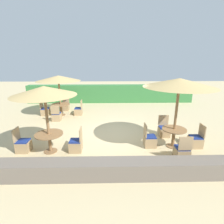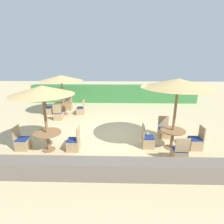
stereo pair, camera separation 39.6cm
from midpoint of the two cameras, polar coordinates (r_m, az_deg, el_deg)
ground_plane at (r=8.18m, az=1.28°, el=-7.29°), size 40.00×40.00×0.00m
hedge_row at (r=14.04m, az=1.43°, el=6.01°), size 13.00×0.70×1.39m
stone_border at (r=5.38m, az=1.13°, el=-18.15°), size 10.00×0.56×0.53m
parasol_back_left at (r=10.94m, az=-15.29°, el=10.62°), size 2.59×2.59×2.43m
round_table_back_left at (r=11.23m, az=-14.63°, el=2.01°), size 1.09×1.09×0.71m
patio_chair_back_left_north at (r=12.29m, az=-13.13°, el=1.92°), size 0.46×0.46×0.93m
patio_chair_back_left_west at (r=11.65m, az=-19.23°, el=0.57°), size 0.46×0.46×0.93m
patio_chair_back_left_south at (r=10.39m, az=-16.01°, el=-1.06°), size 0.46×0.46×0.93m
patio_chair_back_left_east at (r=11.12m, az=-9.12°, el=0.57°), size 0.46×0.46×0.93m
parasol_front_right at (r=6.72m, az=22.39°, el=8.60°), size 2.61×2.61×2.70m
round_table_front_right at (r=7.23m, az=20.65°, el=-6.94°), size 0.93×0.93×0.76m
patio_chair_front_right_south at (r=6.59m, az=22.75°, el=-12.53°), size 0.46×0.46×0.93m
patio_chair_front_right_north at (r=8.19m, az=17.86°, el=-6.12°), size 0.46×0.46×0.93m
patio_chair_front_right_east at (r=7.65m, az=26.94°, el=-8.90°), size 0.46×0.46×0.93m
patio_chair_front_right_west at (r=7.14m, az=13.14°, el=-9.20°), size 0.46×0.46×0.93m
parasol_front_left at (r=6.48m, az=-20.21°, el=6.57°), size 2.22×2.22×2.48m
round_table_front_left at (r=6.98m, az=-18.76°, el=-7.59°), size 1.01×1.01×0.73m
patio_chair_front_left_east at (r=6.87m, az=-10.73°, el=-10.16°), size 0.46×0.46×0.93m
patio_chair_front_left_west at (r=7.55m, az=-25.84°, el=-9.07°), size 0.46×0.46×0.93m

